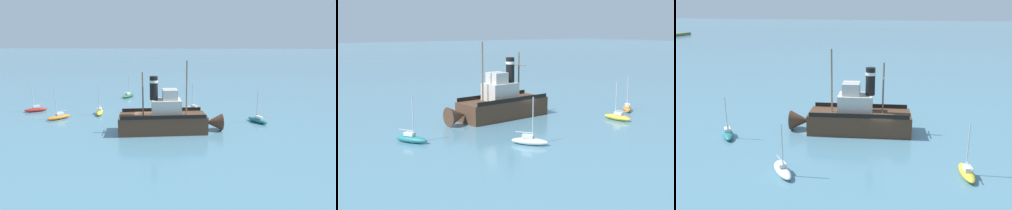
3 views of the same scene
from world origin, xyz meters
TOP-DOWN VIEW (x-y plane):
  - ground_plane at (0.00, 0.00)m, footprint 600.00×600.00m
  - old_tugboat at (0.94, 3.42)m, footprint 5.84×14.71m
  - sailboat_white at (-11.42, 7.60)m, footprint 3.62×3.28m
  - sailboat_teal at (-4.15, 17.27)m, footprint 3.77×3.02m
  - sailboat_orange at (-4.75, -14.29)m, footprint 3.49×3.44m
  - sailboat_yellow at (-8.20, -8.58)m, footprint 3.93×1.70m

SIDE VIEW (x-z plane):
  - ground_plane at x=0.00m, z-range 0.00..0.00m
  - sailboat_white at x=-11.42m, z-range -2.02..2.88m
  - sailboat_teal at x=-4.15m, z-range -2.02..2.88m
  - sailboat_orange at x=-4.75m, z-range -2.02..2.88m
  - sailboat_yellow at x=-8.20m, z-range -2.02..2.88m
  - old_tugboat at x=0.94m, z-range -3.12..6.78m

